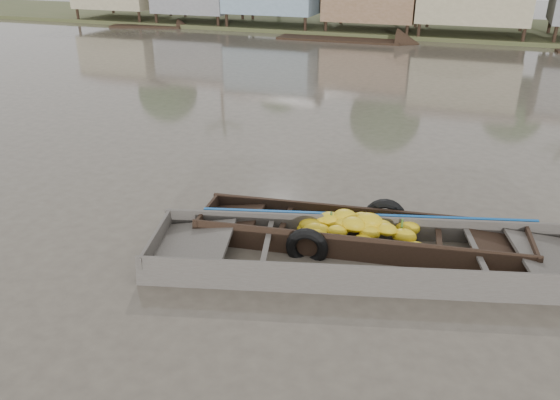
% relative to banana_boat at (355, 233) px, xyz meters
% --- Properties ---
extents(ground, '(120.00, 120.00, 0.00)m').
position_rel_banana_boat_xyz_m(ground, '(-1.59, -1.21, -0.20)').
color(ground, '#4A4339').
rests_on(ground, ground).
extents(banana_boat, '(6.41, 2.29, 0.90)m').
position_rel_banana_boat_xyz_m(banana_boat, '(0.00, 0.00, 0.00)').
color(banana_boat, black).
rests_on(banana_boat, ground).
extents(viewer_boat, '(8.18, 4.08, 0.64)m').
position_rel_banana_boat_xyz_m(viewer_boat, '(0.45, -0.68, -0.13)').
color(viewer_boat, '#443F3A').
rests_on(viewer_boat, ground).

